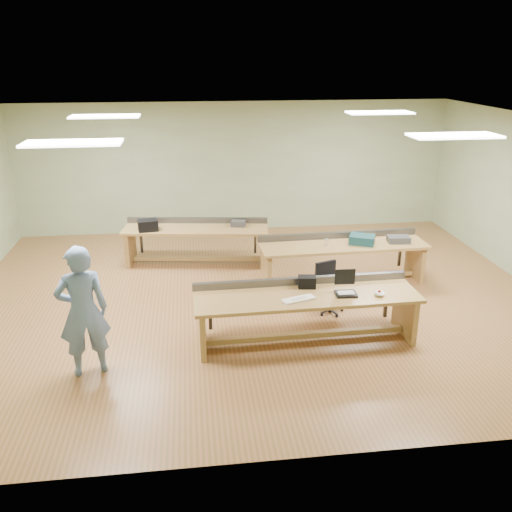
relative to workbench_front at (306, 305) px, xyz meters
name	(u,v)px	position (x,y,z in m)	size (l,w,h in m)	color
floor	(257,298)	(-0.53, 1.52, -0.57)	(10.00, 10.00, 0.00)	#9D613B
ceiling	(257,123)	(-0.53, 1.52, 2.43)	(10.00, 10.00, 0.00)	silver
wall_back	(235,168)	(-0.53, 5.52, 0.93)	(10.00, 0.04, 3.00)	#9DB085
wall_front	(309,332)	(-0.53, -2.48, 0.93)	(10.00, 0.04, 3.00)	#9DB085
fluor_panels	(257,125)	(-0.53, 1.52, 2.40)	(6.20, 3.50, 0.03)	white
workbench_front	(306,305)	(0.00, 0.00, 0.00)	(3.28, 0.94, 0.86)	#AF894A
workbench_mid	(342,253)	(1.13, 2.08, 0.00)	(3.08, 0.92, 0.86)	#AF894A
workbench_back	(196,237)	(-1.52, 3.39, -0.01)	(2.94, 1.14, 0.86)	#AF894A
person	(83,311)	(-3.05, -0.49, 0.33)	(0.66, 0.43, 1.80)	#6980AC
laptop_base	(346,294)	(0.56, -0.11, 0.20)	(0.30, 0.24, 0.03)	black
laptop_screen	(345,277)	(0.56, 0.01, 0.42)	(0.30, 0.01, 0.23)	black
keyboard	(299,299)	(-0.15, -0.19, 0.20)	(0.47, 0.16, 0.03)	white
trackball_mouse	(380,293)	(1.04, -0.19, 0.22)	(0.14, 0.17, 0.07)	white
camera_bag	(307,282)	(0.06, 0.22, 0.27)	(0.26, 0.17, 0.18)	black
task_chair	(329,294)	(0.59, 0.89, -0.26)	(0.57, 0.57, 0.83)	black
parts_bin_teal	(362,239)	(1.47, 2.03, 0.26)	(0.44, 0.33, 0.16)	#12383C
parts_bin_grey	(398,239)	(2.17, 2.03, 0.24)	(0.39, 0.25, 0.11)	#343437
mug	(359,242)	(1.41, 2.02, 0.23)	(0.11, 0.11, 0.09)	#343437
drinks_can	(327,242)	(0.81, 2.01, 0.25)	(0.07, 0.07, 0.12)	silver
storage_box_back	(148,225)	(-2.45, 3.30, 0.29)	(0.38, 0.27, 0.21)	black
tray_back	(238,223)	(-0.67, 3.37, 0.24)	(0.28, 0.20, 0.11)	#343437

